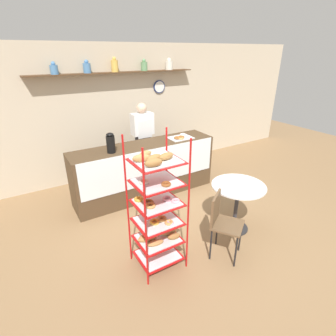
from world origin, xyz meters
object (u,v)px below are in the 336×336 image
at_px(cafe_table, 237,196).
at_px(pastry_rack, 157,210).
at_px(coffee_carafe, 111,143).
at_px(person_worker, 143,140).
at_px(donut_tray_counter, 180,137).
at_px(cafe_chair, 222,219).

bearing_deg(cafe_table, pastry_rack, -178.63).
bearing_deg(pastry_rack, coffee_carafe, 88.56).
height_order(person_worker, donut_tray_counter, person_worker).
distance_m(pastry_rack, coffee_carafe, 1.66).
bearing_deg(cafe_table, person_worker, 101.24).
relative_size(pastry_rack, cafe_table, 2.19).
height_order(pastry_rack, cafe_chair, pastry_rack).
bearing_deg(person_worker, pastry_rack, -112.28).
height_order(pastry_rack, donut_tray_counter, pastry_rack).
xyz_separation_m(person_worker, coffee_carafe, (-0.89, -0.65, 0.29)).
bearing_deg(donut_tray_counter, cafe_chair, -108.28).
bearing_deg(pastry_rack, person_worker, 67.72).
relative_size(pastry_rack, donut_tray_counter, 3.82).
distance_m(cafe_table, coffee_carafe, 2.16).
bearing_deg(person_worker, cafe_table, -78.76).
bearing_deg(donut_tray_counter, pastry_rack, -130.76).
distance_m(person_worker, cafe_table, 2.30).
bearing_deg(person_worker, cafe_chair, -92.95).
xyz_separation_m(person_worker, cafe_table, (0.44, -2.24, -0.31)).
distance_m(pastry_rack, cafe_table, 1.40).
distance_m(cafe_chair, donut_tray_counter, 2.10).
xyz_separation_m(person_worker, donut_tray_counter, (0.51, -0.60, 0.14)).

